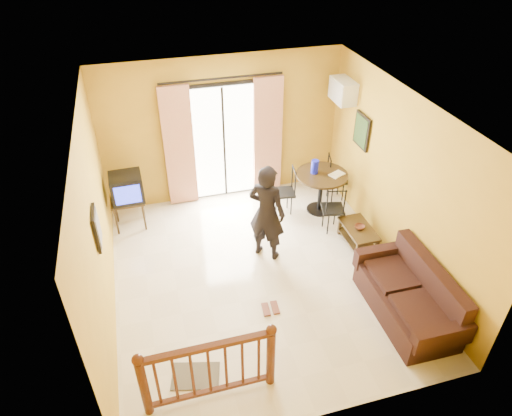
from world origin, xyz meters
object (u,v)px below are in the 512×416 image
object	(u,v)px
sofa	(410,297)
standing_person	(267,213)
coffee_table	(358,233)
television	(127,188)
dining_table	(321,182)

from	to	relation	value
sofa	standing_person	distance (m)	2.48
coffee_table	sofa	size ratio (longest dim) A/B	0.44
sofa	coffee_table	bearing A→B (deg)	91.13
television	standing_person	xyz separation A→B (m)	(2.12, -1.43, 0.03)
dining_table	standing_person	bearing A→B (deg)	-144.43
sofa	standing_person	world-z (taller)	standing_person
sofa	standing_person	xyz separation A→B (m)	(-1.60, 1.81, 0.53)
dining_table	sofa	xyz separation A→B (m)	(0.25, -2.78, -0.32)
television	sofa	distance (m)	4.96
coffee_table	dining_table	bearing A→B (deg)	101.92
coffee_table	standing_person	distance (m)	1.72
sofa	dining_table	bearing A→B (deg)	96.02
television	coffee_table	world-z (taller)	television
dining_table	standing_person	distance (m)	1.68
coffee_table	sofa	bearing A→B (deg)	-89.79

